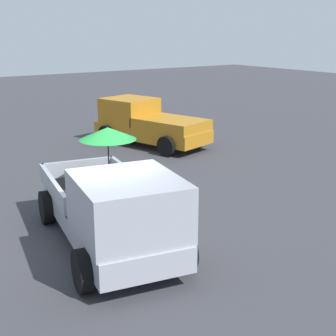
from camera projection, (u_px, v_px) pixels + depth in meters
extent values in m
plane|color=#38383D|center=(108.00, 244.00, 10.67)|extent=(80.00, 80.00, 0.00)
cylinder|color=black|center=(183.00, 251.00, 9.40)|extent=(0.84, 0.43, 0.80)
cylinder|color=black|center=(84.00, 271.00, 8.64)|extent=(0.84, 0.43, 0.80)
cylinder|color=black|center=(124.00, 196.00, 12.48)|extent=(0.84, 0.43, 0.80)
cylinder|color=black|center=(47.00, 207.00, 11.72)|extent=(0.84, 0.43, 0.80)
cube|color=#9EA3AD|center=(107.00, 219.00, 10.51)|extent=(5.25, 2.71, 0.50)
cube|color=#9EA3AD|center=(128.00, 206.00, 9.06)|extent=(2.41, 2.22, 1.08)
cube|color=#4C606B|center=(148.00, 214.00, 8.13)|extent=(0.38, 1.70, 0.64)
cube|color=black|center=(93.00, 191.00, 11.44)|extent=(3.10, 2.33, 0.06)
cube|color=#9EA3AD|center=(129.00, 177.00, 11.74)|extent=(2.77, 0.63, 0.40)
cube|color=#9EA3AD|center=(53.00, 187.00, 11.02)|extent=(2.77, 0.63, 0.40)
cube|color=#9EA3AD|center=(78.00, 168.00, 12.57)|extent=(0.44, 1.83, 0.40)
ellipsoid|color=olive|center=(105.00, 182.00, 11.19)|extent=(0.73, 0.44, 0.52)
sphere|color=olive|center=(108.00, 172.00, 10.84)|extent=(0.33, 0.33, 0.28)
cone|color=olive|center=(111.00, 166.00, 10.83)|extent=(0.11, 0.11, 0.12)
cone|color=olive|center=(104.00, 166.00, 10.77)|extent=(0.11, 0.11, 0.12)
cylinder|color=black|center=(109.00, 165.00, 11.24)|extent=(0.04, 0.04, 1.27)
cone|color=#19722D|center=(108.00, 133.00, 11.04)|extent=(1.53, 1.53, 0.28)
cylinder|color=black|center=(107.00, 135.00, 19.84)|extent=(0.80, 0.45, 0.76)
cylinder|color=black|center=(139.00, 128.00, 21.24)|extent=(0.80, 0.45, 0.76)
cylinder|color=black|center=(167.00, 146.00, 17.87)|extent=(0.80, 0.45, 0.76)
cylinder|color=black|center=(198.00, 138.00, 19.27)|extent=(0.80, 0.45, 0.76)
cube|color=#B27219|center=(151.00, 132.00, 19.51)|extent=(5.11, 3.01, 0.50)
cube|color=#B27219|center=(130.00, 110.00, 20.04)|extent=(2.31, 2.24, 1.00)
cube|color=#B27219|center=(171.00, 124.00, 18.77)|extent=(3.08, 2.45, 0.40)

